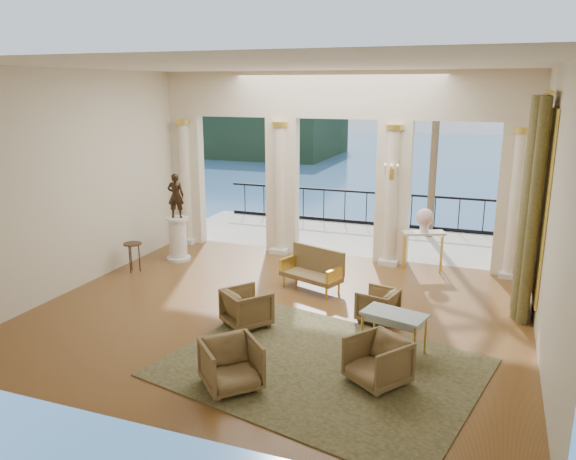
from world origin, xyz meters
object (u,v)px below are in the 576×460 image
at_px(armchair_c, 378,304).
at_px(console_table, 424,238).
at_px(armchair_b, 378,359).
at_px(armchair_d, 247,306).
at_px(side_table, 133,247).
at_px(game_table, 394,317).
at_px(statue, 176,196).
at_px(settee, 314,269).
at_px(pedestal, 178,240).
at_px(armchair_a, 231,363).

height_order(armchair_c, console_table, console_table).
relative_size(armchair_b, armchair_d, 1.02).
relative_size(armchair_b, side_table, 1.13).
bearing_deg(game_table, statue, 166.31).
xyz_separation_m(armchair_b, console_table, (-0.08, 5.51, 0.37)).
xyz_separation_m(settee, pedestal, (-3.72, 0.76, 0.08)).
distance_m(armchair_b, armchair_c, 2.24).
xyz_separation_m(armchair_d, console_table, (2.51, 4.33, 0.37)).
bearing_deg(pedestal, armchair_d, -42.95).
bearing_deg(armchair_c, pedestal, -98.02).
relative_size(armchair_d, statue, 0.70).
bearing_deg(side_table, armchair_b, -25.68).
distance_m(statue, side_table, 1.61).
bearing_deg(console_table, pedestal, 169.68).
distance_m(armchair_c, console_table, 3.36).
bearing_deg(armchair_c, game_table, 35.34).
bearing_deg(armchair_a, statue, 82.82).
xyz_separation_m(armchair_d, pedestal, (-3.19, 2.97, 0.14)).
height_order(pedestal, statue, statue).
height_order(armchair_a, settee, settee).
distance_m(armchair_a, armchair_d, 2.13).
relative_size(armchair_b, armchair_c, 1.15).
bearing_deg(statue, settee, 151.91).
bearing_deg(settee, game_table, -28.28).
bearing_deg(armchair_d, armchair_c, -117.66).
bearing_deg(pedestal, statue, 0.00).
relative_size(armchair_d, settee, 0.53).
xyz_separation_m(armchair_c, settee, (-1.60, 1.20, 0.10)).
relative_size(armchair_c, game_table, 0.61).
height_order(armchair_a, armchair_d, armchair_a).
xyz_separation_m(settee, console_table, (1.98, 2.12, 0.31)).
relative_size(armchair_c, settee, 0.46).
bearing_deg(armchair_b, game_table, 123.27).
bearing_deg(statue, game_table, 135.40).
relative_size(pedestal, statue, 1.00).
bearing_deg(armchair_a, console_table, 28.96).
distance_m(armchair_d, statue, 4.54).
bearing_deg(settee, side_table, -155.08).
bearing_deg(statue, armchair_c, 143.27).
bearing_deg(armchair_d, game_table, -145.85).
bearing_deg(statue, console_table, 176.81).
xyz_separation_m(armchair_c, game_table, (0.49, -1.14, 0.27)).
xyz_separation_m(armchair_a, armchair_c, (1.45, 3.04, -0.06)).
xyz_separation_m(settee, statue, (-3.72, 0.76, 1.18)).
bearing_deg(statue, armchair_d, 120.45).
bearing_deg(armchair_d, side_table, 10.24).
bearing_deg(game_table, console_table, 105.83).
bearing_deg(armchair_d, statue, -6.20).
bearing_deg(game_table, armchair_c, 127.55).
relative_size(armchair_c, pedestal, 0.62).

